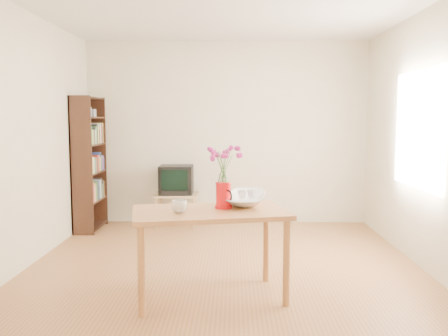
{
  "coord_description": "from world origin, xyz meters",
  "views": [
    {
      "loc": [
        0.1,
        -4.57,
        1.52
      ],
      "look_at": [
        0.0,
        0.3,
        1.0
      ],
      "focal_mm": 38.0,
      "sensor_mm": 36.0,
      "label": 1
    }
  ],
  "objects_px": {
    "pitcher": "(224,196)",
    "bowl": "(247,176)",
    "mug": "(179,207)",
    "table": "(210,221)",
    "television": "(176,179)"
  },
  "relations": [
    {
      "from": "pitcher",
      "to": "bowl",
      "type": "relative_size",
      "value": 0.44
    },
    {
      "from": "mug",
      "to": "bowl",
      "type": "bearing_deg",
      "value": -174.85
    },
    {
      "from": "table",
      "to": "television",
      "type": "height_order",
      "value": "television"
    },
    {
      "from": "bowl",
      "to": "television",
      "type": "height_order",
      "value": "bowl"
    },
    {
      "from": "bowl",
      "to": "mug",
      "type": "bearing_deg",
      "value": -141.15
    },
    {
      "from": "pitcher",
      "to": "bowl",
      "type": "bearing_deg",
      "value": 16.61
    },
    {
      "from": "pitcher",
      "to": "table",
      "type": "bearing_deg",
      "value": -174.56
    },
    {
      "from": "mug",
      "to": "television",
      "type": "xyz_separation_m",
      "value": [
        -0.36,
        2.78,
        -0.14
      ]
    },
    {
      "from": "mug",
      "to": "television",
      "type": "bearing_deg",
      "value": -116.34
    },
    {
      "from": "mug",
      "to": "bowl",
      "type": "relative_size",
      "value": 0.25
    },
    {
      "from": "table",
      "to": "bowl",
      "type": "bearing_deg",
      "value": 34.9
    },
    {
      "from": "bowl",
      "to": "television",
      "type": "distance_m",
      "value": 2.53
    },
    {
      "from": "television",
      "to": "mug",
      "type": "bearing_deg",
      "value": -83.65
    },
    {
      "from": "table",
      "to": "mug",
      "type": "bearing_deg",
      "value": -165.71
    },
    {
      "from": "pitcher",
      "to": "bowl",
      "type": "distance_m",
      "value": 0.34
    }
  ]
}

